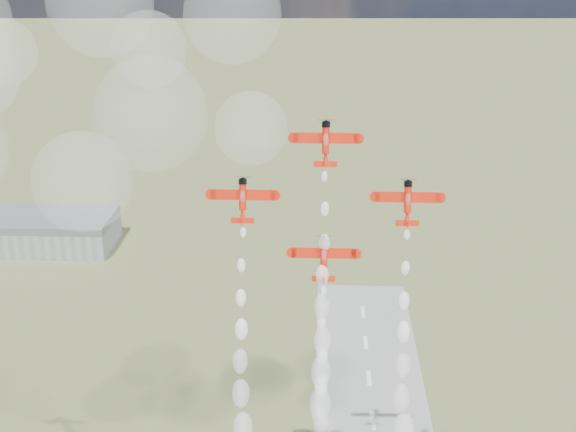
{
  "coord_description": "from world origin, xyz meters",
  "views": [
    {
      "loc": [
        -13.95,
        -104.78,
        122.0
      ],
      "look_at": [
        -19.51,
        18.25,
        75.51
      ],
      "focal_mm": 50.0,
      "sensor_mm": 36.0,
      "label": 1
    }
  ],
  "objects_px": {
    "plane_left": "(243,199)",
    "plane_right": "(408,202)",
    "plane_lead": "(326,143)",
    "hangar": "(49,231)",
    "plane_slot": "(324,258)"
  },
  "relations": [
    {
      "from": "plane_left",
      "to": "plane_slot",
      "type": "xyz_separation_m",
      "value": [
        13.43,
        -2.49,
        -9.06
      ]
    },
    {
      "from": "hangar",
      "to": "plane_slot",
      "type": "bearing_deg",
      "value": -57.05
    },
    {
      "from": "hangar",
      "to": "plane_left",
      "type": "bearing_deg",
      "value": -60.1
    },
    {
      "from": "hangar",
      "to": "plane_left",
      "type": "xyz_separation_m",
      "value": [
        93.06,
        -161.81,
        71.81
      ]
    },
    {
      "from": "hangar",
      "to": "plane_left",
      "type": "relative_size",
      "value": 4.71
    },
    {
      "from": "plane_left",
      "to": "plane_right",
      "type": "xyz_separation_m",
      "value": [
        26.86,
        0.0,
        0.0
      ]
    },
    {
      "from": "plane_lead",
      "to": "plane_slot",
      "type": "relative_size",
      "value": 1.0
    },
    {
      "from": "plane_left",
      "to": "plane_lead",
      "type": "bearing_deg",
      "value": 10.52
    },
    {
      "from": "plane_lead",
      "to": "plane_right",
      "type": "relative_size",
      "value": 1.0
    },
    {
      "from": "hangar",
      "to": "plane_slot",
      "type": "height_order",
      "value": "plane_slot"
    },
    {
      "from": "plane_slot",
      "to": "plane_right",
      "type": "bearing_deg",
      "value": 10.52
    },
    {
      "from": "hangar",
      "to": "plane_lead",
      "type": "relative_size",
      "value": 4.71
    },
    {
      "from": "plane_left",
      "to": "plane_right",
      "type": "distance_m",
      "value": 26.86
    },
    {
      "from": "plane_slot",
      "to": "hangar",
      "type": "bearing_deg",
      "value": 122.95
    },
    {
      "from": "hangar",
      "to": "plane_lead",
      "type": "xyz_separation_m",
      "value": [
        106.49,
        -159.31,
        80.88
      ]
    }
  ]
}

